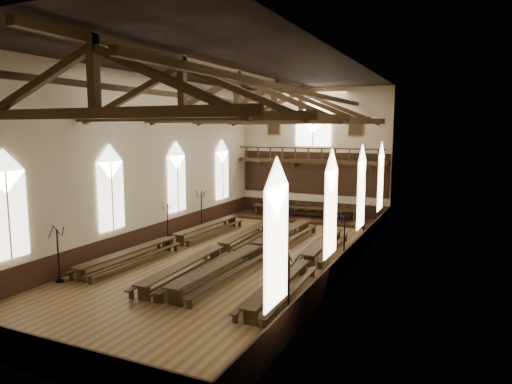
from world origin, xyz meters
TOP-DOWN VIEW (x-y plane):
  - ground at (0.00, 0.00)m, footprint 26.00×26.00m
  - room_walls at (0.00, 0.00)m, footprint 26.00×26.00m
  - wainscot_band at (0.00, 0.00)m, footprint 12.00×26.00m
  - side_windows at (-0.00, -0.00)m, footprint 11.85×19.80m
  - end_window at (0.00, 12.90)m, footprint 2.80×0.12m
  - minstrels_gallery at (0.00, 12.66)m, footprint 11.80×1.24m
  - portraits at (0.00, 12.90)m, footprint 7.75×0.09m
  - roof_trusses at (0.00, -0.00)m, footprint 11.70×25.70m
  - refectory_row_a at (-4.34, 0.24)m, footprint 1.78×14.27m
  - refectory_row_b at (-0.88, -0.40)m, footprint 1.74×14.26m
  - refectory_row_c at (1.06, 0.11)m, footprint 1.89×15.14m
  - refectory_row_d at (4.06, -0.78)m, footprint 1.67×14.05m
  - dais at (-0.11, 11.40)m, footprint 11.40×2.98m
  - high_table at (-0.11, 11.40)m, footprint 8.26×1.57m
  - high_chairs at (-0.11, 12.20)m, footprint 7.64×0.44m
  - candelabrum_left_near at (-5.55, -6.94)m, footprint 0.79×0.75m
  - candelabrum_left_mid at (-5.55, 1.37)m, footprint 0.69×0.74m
  - candelabrum_left_far at (-5.55, 5.34)m, footprint 0.82×0.78m
  - candelabrum_right_near at (5.55, -6.97)m, footprint 0.79×0.80m
  - candelabrum_right_mid at (5.55, 0.95)m, footprint 0.79×0.84m
  - candelabrum_right_far at (5.55, 5.80)m, footprint 0.77×0.74m

SIDE VIEW (x-z plane):
  - ground at x=0.00m, z-range 0.00..0.00m
  - dais at x=-0.11m, z-range 0.00..0.20m
  - refectory_row_d at x=4.06m, z-range 0.16..0.87m
  - refectory_row_b at x=-0.88m, z-range 0.17..0.90m
  - refectory_row_a at x=-4.34m, z-range 0.17..0.90m
  - wainscot_band at x=0.00m, z-range 0.00..1.20m
  - refectory_row_c at x=1.06m, z-range 0.19..1.01m
  - high_chairs at x=-0.11m, z-range 0.24..1.23m
  - candelabrum_left_mid at x=-5.55m, z-range -0.48..1.95m
  - candelabrum_right_far at x=5.55m, z-range -0.50..2.06m
  - candelabrum_left_near at x=-5.55m, z-range -0.51..2.09m
  - candelabrum_right_near at x=5.55m, z-range -0.53..2.17m
  - candelabrum_left_far at x=-5.55m, z-range -0.53..2.17m
  - candelabrum_right_mid at x=5.55m, z-range -0.54..2.23m
  - high_table at x=-0.11m, z-range 0.47..1.24m
  - side_windows at x=0.00m, z-range 1.49..5.99m
  - minstrels_gallery at x=0.00m, z-range 2.06..5.76m
  - room_walls at x=0.00m, z-range -6.54..19.46m
  - portraits at x=0.00m, z-range 6.38..7.82m
  - end_window at x=0.00m, z-range 5.32..9.12m
  - roof_trusses at x=0.00m, z-range 6.82..9.62m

